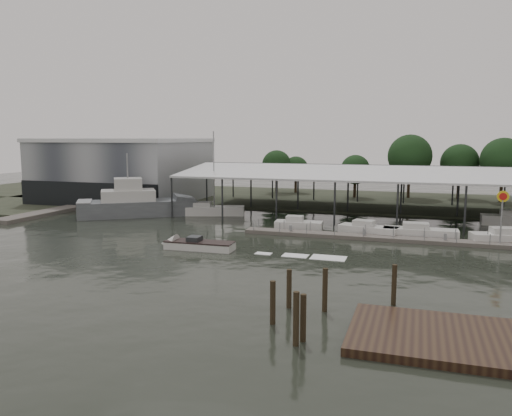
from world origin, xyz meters
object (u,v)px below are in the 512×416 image
(white_sailboat, at_px, (210,210))
(shell_fuel_sign, at_px, (502,207))
(speedboat_underway, at_px, (194,245))
(grey_trawler, at_px, (136,204))

(white_sailboat, bearing_deg, shell_fuel_sign, -33.68)
(shell_fuel_sign, distance_m, speedboat_underway, 29.98)
(grey_trawler, xyz_separation_m, speedboat_underway, (16.40, -16.48, -1.19))
(white_sailboat, distance_m, speedboat_underway, 21.42)
(white_sailboat, bearing_deg, grey_trawler, -175.73)
(shell_fuel_sign, xyz_separation_m, speedboat_underway, (-28.03, -10.05, -3.53))
(grey_trawler, bearing_deg, shell_fuel_sign, -42.35)
(shell_fuel_sign, height_order, grey_trawler, grey_trawler)
(shell_fuel_sign, relative_size, grey_trawler, 0.36)
(speedboat_underway, bearing_deg, white_sailboat, -72.70)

